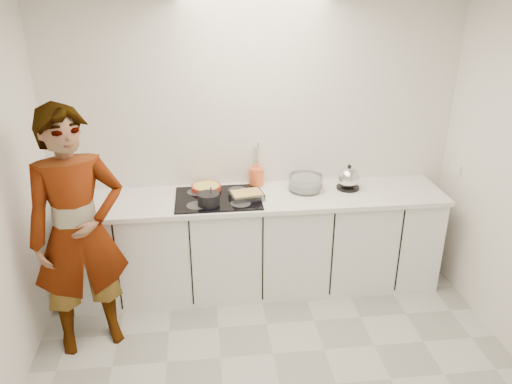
{
  "coord_description": "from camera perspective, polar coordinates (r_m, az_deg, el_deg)",
  "views": [
    {
      "loc": [
        -0.47,
        -2.61,
        2.64
      ],
      "look_at": [
        -0.05,
        1.05,
        1.05
      ],
      "focal_mm": 35.0,
      "sensor_mm": 36.0,
      "label": 1
    }
  ],
  "objects": [
    {
      "name": "baking_dish",
      "position": [
        4.21,
        -1.07,
        -0.33
      ],
      "size": [
        0.3,
        0.24,
        0.05
      ],
      "color": "silver",
      "rests_on": "hob"
    },
    {
      "name": "kettle",
      "position": [
        4.48,
        10.52,
        1.51
      ],
      "size": [
        0.25,
        0.25,
        0.23
      ],
      "color": "black",
      "rests_on": "countertop"
    },
    {
      "name": "mixing_bowl",
      "position": [
        4.41,
        5.69,
        0.98
      ],
      "size": [
        0.39,
        0.39,
        0.14
      ],
      "color": "silver",
      "rests_on": "countertop"
    },
    {
      "name": "wall_back",
      "position": [
        4.45,
        -0.17,
        5.78
      ],
      "size": [
        3.6,
        0.0,
        2.6
      ],
      "primitive_type": "cube",
      "color": "silver",
      "rests_on": "ground"
    },
    {
      "name": "cook",
      "position": [
        3.82,
        -19.61,
        -4.52
      ],
      "size": [
        0.8,
        0.66,
        1.89
      ],
      "primitive_type": "imported",
      "rotation": [
        0.0,
        0.0,
        0.35
      ],
      "color": "white",
      "rests_on": "floor"
    },
    {
      "name": "saucepan",
      "position": [
        4.09,
        -5.43,
        -0.82
      ],
      "size": [
        0.21,
        0.21,
        0.17
      ],
      "color": "black",
      "rests_on": "hob"
    },
    {
      "name": "countertop",
      "position": [
        4.3,
        0.31,
        -0.72
      ],
      "size": [
        3.24,
        0.64,
        0.04
      ],
      "primitive_type": "cube",
      "color": "white",
      "rests_on": "base_cabinets"
    },
    {
      "name": "tea_towel",
      "position": [
        4.42,
        6.33,
        0.39
      ],
      "size": [
        0.23,
        0.18,
        0.03
      ],
      "primitive_type": "cube",
      "rotation": [
        0.0,
        0.0,
        -0.12
      ],
      "color": "white",
      "rests_on": "countertop"
    },
    {
      "name": "utensil_crock",
      "position": [
        4.49,
        0.05,
        1.77
      ],
      "size": [
        0.14,
        0.14,
        0.16
      ],
      "primitive_type": "cylinder",
      "rotation": [
        0.0,
        0.0,
        0.1
      ],
      "color": "orange",
      "rests_on": "countertop"
    },
    {
      "name": "hob",
      "position": [
        4.24,
        -4.35,
        -0.72
      ],
      "size": [
        0.72,
        0.54,
        0.01
      ],
      "primitive_type": "cube",
      "color": "black",
      "rests_on": "countertop"
    },
    {
      "name": "tart_dish",
      "position": [
        4.39,
        -5.72,
        0.54
      ],
      "size": [
        0.32,
        0.32,
        0.04
      ],
      "color": "#AB3421",
      "rests_on": "hob"
    },
    {
      "name": "base_cabinets",
      "position": [
        4.5,
        0.3,
        -6.02
      ],
      "size": [
        3.2,
        0.58,
        0.87
      ],
      "primitive_type": "cube",
      "color": "white",
      "rests_on": "floor"
    }
  ]
}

